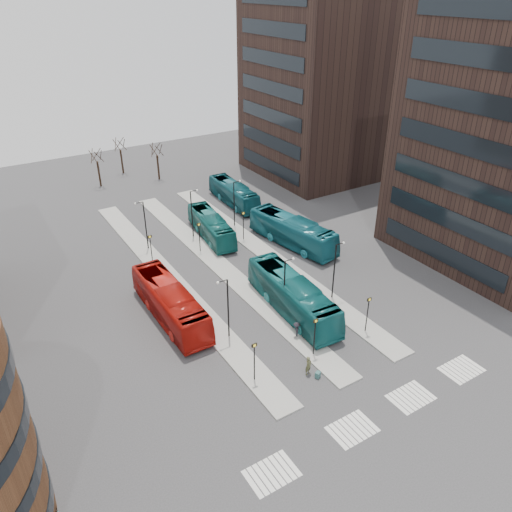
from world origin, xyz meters
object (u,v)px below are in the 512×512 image
teal_bus_d (234,193)px  traveller (308,366)px  commuter_c (296,330)px  commuter_b (314,334)px  commuter_a (191,334)px  teal_bus_a (292,295)px  suitcase (318,375)px  teal_bus_c (293,232)px  teal_bus_b (211,226)px  red_bus (170,302)px

teal_bus_d → traveller: (-12.54, -34.38, -0.71)m
traveller → commuter_c: (1.98, 4.43, -0.07)m
traveller → commuter_b: size_ratio=1.11×
traveller → commuter_a: size_ratio=1.10×
teal_bus_a → suitcase: bearing=-108.9°
suitcase → teal_bus_c: 23.49m
teal_bus_d → commuter_c: teal_bus_d is taller
traveller → commuter_a: traveller is taller
commuter_a → suitcase: bearing=132.9°
suitcase → teal_bus_b: size_ratio=0.05×
teal_bus_c → commuter_b: 18.71m
traveller → red_bus: bearing=98.5°
teal_bus_c → teal_bus_a: bearing=-135.0°
teal_bus_c → commuter_b: bearing=-128.9°
teal_bus_d → commuter_c: (-10.55, -29.95, -0.77)m
teal_bus_a → teal_bus_b: bearing=91.5°
commuter_c → red_bus: bearing=-106.4°
suitcase → red_bus: (-6.84, 13.95, 1.50)m
teal_bus_a → teal_bus_c: bearing=58.1°
red_bus → teal_bus_c: bearing=18.6°
red_bus → commuter_a: 4.38m
red_bus → commuter_b: red_bus is taller
suitcase → teal_bus_b: (4.37, 27.22, 1.26)m
teal_bus_a → teal_bus_d: bearing=75.9°
traveller → commuter_b: 4.42m
teal_bus_b → teal_bus_d: (7.76, 7.92, 0.04)m
teal_bus_a → commuter_a: 10.48m
red_bus → commuter_c: size_ratio=7.98×
teal_bus_c → commuter_a: 21.40m
suitcase → teal_bus_a: size_ratio=0.04×
traveller → commuter_c: 4.86m
teal_bus_a → teal_bus_d: 27.72m
red_bus → teal_bus_c: (18.70, 6.27, -0.00)m
suitcase → teal_bus_d: teal_bus_d is taller
teal_bus_b → commuter_c: size_ratio=6.88×
suitcase → commuter_c: (1.57, 5.20, 0.53)m
suitcase → commuter_c: size_ratio=0.34×
teal_bus_d → commuter_c: bearing=-107.5°
teal_bus_a → commuter_b: bearing=-98.1°
suitcase → teal_bus_b: 27.60m
commuter_a → commuter_c: 9.44m
traveller → commuter_c: bearing=48.3°
commuter_c → teal_bus_b: bearing=-157.5°
suitcase → commuter_a: 11.81m
suitcase → teal_bus_b: teal_bus_b is taller
teal_bus_b → commuter_a: bearing=-115.4°
teal_bus_a → traveller: teal_bus_a is taller
commuter_b → commuter_c: bearing=22.6°
teal_bus_d → commuter_b: (-9.48, -31.19, -0.80)m
suitcase → teal_bus_c: (11.86, 20.22, 1.50)m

